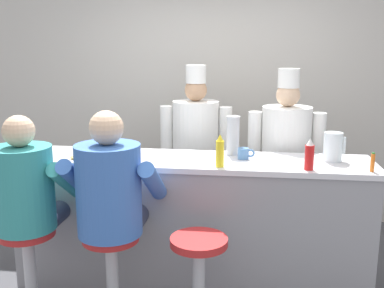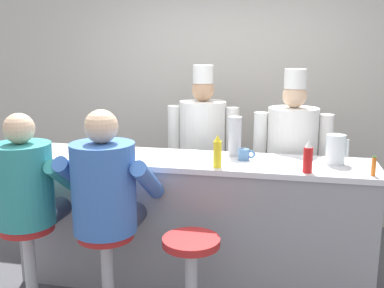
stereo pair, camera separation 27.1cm
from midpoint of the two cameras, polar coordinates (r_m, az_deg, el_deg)
name	(u,v)px [view 1 (the left image)]	position (r m, az deg, el deg)	size (l,w,h in m)	color
wall_back	(210,95)	(4.90, 0.73, 6.20)	(10.00, 0.06, 2.70)	beige
diner_counter	(191,222)	(3.58, -2.30, -9.88)	(2.73, 0.60, 1.03)	gray
ketchup_bottle_red	(309,155)	(3.15, 12.32, -1.41)	(0.06, 0.06, 0.22)	red
mustard_bottle_yellow	(220,152)	(3.16, 1.11, -0.99)	(0.06, 0.06, 0.24)	yellow
hot_sauce_bottle_orange	(373,162)	(3.23, 19.76, -2.24)	(0.03, 0.03, 0.13)	orange
water_pitcher_clear	(333,147)	(3.44, 15.34, -0.37)	(0.16, 0.14, 0.22)	silver
breakfast_plate	(77,160)	(3.47, -16.55, -1.92)	(0.24, 0.24, 0.05)	white
cereal_bowl	(124,158)	(3.40, -10.96, -1.73)	(0.14, 0.14, 0.05)	#B24C47
coffee_mug_blue	(244,153)	(3.40, 4.35, -1.23)	(0.13, 0.08, 0.09)	#4C7AB2
cup_stack_steel	(233,135)	(3.51, 3.03, 1.07)	(0.11, 0.11, 0.31)	#B7BABF
diner_seated_teal	(26,195)	(3.28, -22.55, -6.01)	(0.61, 0.60, 1.43)	#B2B5BA
diner_seated_blue	(111,196)	(3.03, -12.83, -6.45)	(0.64, 0.63, 1.48)	#B2B5BA
empty_stool_round	(199,269)	(3.04, -1.79, -15.64)	(0.38, 0.38, 0.66)	#B2B5BA
cook_in_whites_near	(196,148)	(4.18, -1.38, -0.58)	(0.67, 0.43, 1.70)	#232328
cook_in_whites_far	(285,157)	(3.96, 9.87, -1.62)	(0.66, 0.42, 1.69)	#232328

